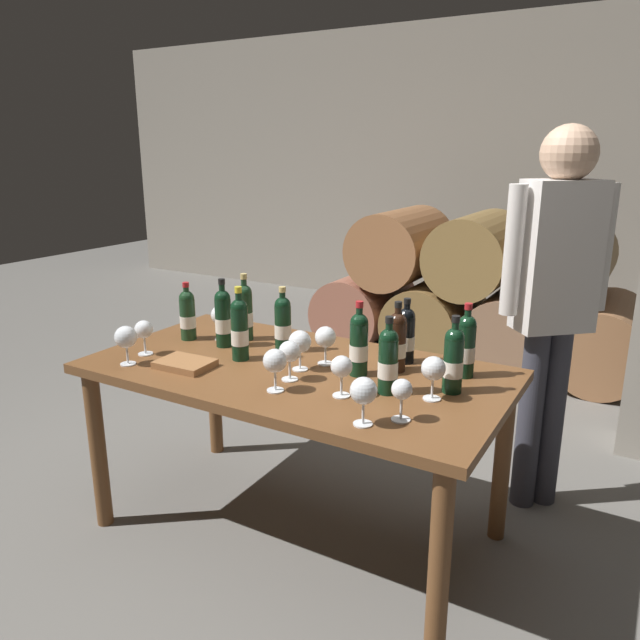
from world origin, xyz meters
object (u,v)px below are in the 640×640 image
at_px(wine_bottle_1, 466,345).
at_px(wine_glass_4, 342,368).
at_px(wine_bottle_3, 388,360).
at_px(wine_glass_0, 364,392).
at_px(wine_bottle_0, 397,341).
at_px(wine_glass_7, 433,370).
at_px(wine_bottle_4, 245,311).
at_px(tasting_notebook, 185,364).
at_px(wine_glass_3, 275,362).
at_px(wine_bottle_7, 453,359).
at_px(wine_bottle_5, 188,314).
at_px(wine_glass_10, 126,338).
at_px(wine_glass_2, 325,338).
at_px(wine_glass_5, 221,316).
at_px(wine_bottle_10, 223,318).
at_px(wine_glass_1, 144,330).
at_px(dining_table, 296,388).
at_px(wine_bottle_6, 283,323).
at_px(wine_glass_9, 300,342).
at_px(wine_glass_8, 402,391).
at_px(sommelier_presenting, 555,287).
at_px(wine_bottle_2, 240,329).
at_px(wine_bottle_9, 406,335).
at_px(wine_glass_6, 289,353).

height_order(wine_bottle_1, wine_glass_4, wine_bottle_1).
bearing_deg(wine_glass_4, wine_bottle_3, 40.92).
bearing_deg(wine_glass_4, wine_glass_0, -45.08).
distance_m(wine_bottle_0, wine_glass_7, 0.30).
relative_size(wine_bottle_4, tasting_notebook, 1.41).
xyz_separation_m(wine_glass_3, tasting_notebook, (-0.46, 0.02, -0.10)).
relative_size(wine_bottle_0, wine_bottle_7, 0.99).
distance_m(wine_bottle_5, wine_glass_10, 0.39).
xyz_separation_m(wine_glass_2, wine_glass_10, (-0.70, -0.41, 0.00)).
xyz_separation_m(wine_bottle_5, wine_glass_0, (1.11, -0.41, -0.00)).
xyz_separation_m(wine_bottle_4, wine_glass_5, (-0.10, -0.06, -0.02)).
xyz_separation_m(wine_bottle_5, wine_bottle_10, (0.21, 0.00, 0.01)).
xyz_separation_m(wine_glass_0, wine_glass_1, (-1.12, 0.15, -0.01)).
distance_m(dining_table, wine_glass_2, 0.24).
xyz_separation_m(wine_bottle_6, wine_bottle_10, (-0.27, -0.08, 0.01)).
xyz_separation_m(wine_glass_4, wine_glass_9, (-0.27, 0.15, 0.01)).
bearing_deg(wine_glass_10, wine_glass_8, 3.29).
bearing_deg(dining_table, sommelier_presenting, 41.47).
bearing_deg(wine_glass_8, wine_glass_10, -176.71).
xyz_separation_m(wine_glass_3, wine_glass_9, (-0.04, 0.23, 0.00)).
height_order(wine_bottle_0, wine_bottle_6, wine_bottle_6).
height_order(wine_bottle_6, tasting_notebook, wine_bottle_6).
height_order(wine_bottle_5, wine_glass_8, wine_bottle_5).
bearing_deg(wine_bottle_7, wine_glass_0, -111.33).
height_order(wine_bottle_6, wine_glass_10, wine_bottle_6).
height_order(wine_bottle_0, wine_bottle_7, wine_bottle_7).
bearing_deg(wine_glass_0, wine_glass_7, 68.47).
distance_m(wine_bottle_1, wine_glass_3, 0.74).
height_order(dining_table, wine_bottle_2, wine_bottle_2).
bearing_deg(wine_bottle_3, wine_bottle_6, 160.75).
distance_m(wine_bottle_3, wine_glass_0, 0.29).
relative_size(wine_bottle_9, wine_glass_0, 1.69).
height_order(wine_bottle_5, wine_glass_5, wine_bottle_5).
distance_m(wine_bottle_3, wine_bottle_5, 1.07).
bearing_deg(wine_bottle_9, sommelier_presenting, 44.17).
relative_size(wine_glass_7, wine_glass_9, 0.97).
bearing_deg(wine_bottle_0, wine_bottle_5, -174.41).
bearing_deg(wine_glass_2, wine_glass_5, 175.17).
xyz_separation_m(wine_bottle_1, wine_bottle_3, (-0.19, -0.30, -0.00)).
bearing_deg(wine_bottle_9, wine_glass_5, -170.98).
xyz_separation_m(wine_glass_6, sommelier_presenting, (0.79, 0.88, 0.17)).
distance_m(dining_table, wine_bottle_9, 0.50).
bearing_deg(wine_glass_2, wine_bottle_5, -178.17).
xyz_separation_m(wine_bottle_1, wine_glass_10, (-1.24, -0.56, -0.01)).
height_order(dining_table, wine_bottle_5, wine_bottle_5).
xyz_separation_m(wine_glass_2, tasting_notebook, (-0.48, -0.32, -0.10)).
bearing_deg(wine_bottle_6, wine_glass_3, -60.24).
xyz_separation_m(dining_table, wine_glass_6, (0.06, -0.13, 0.20)).
distance_m(wine_bottle_4, wine_glass_1, 0.46).
bearing_deg(wine_glass_1, tasting_notebook, -7.64).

